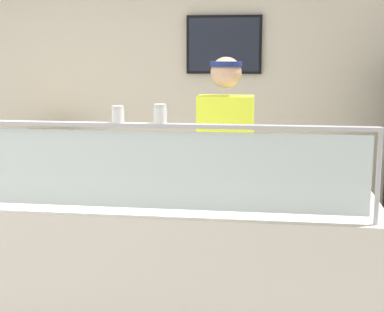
{
  "coord_description": "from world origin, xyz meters",
  "views": [
    {
      "loc": [
        1.61,
        -2.71,
        1.78
      ],
      "look_at": [
        1.17,
        0.44,
        1.2
      ],
      "focal_mm": 52.71,
      "sensor_mm": 36.0,
      "label": 1
    }
  ],
  "objects_px": {
    "pizza_tray": "(204,195)",
    "pizza_box_stack": "(43,143)",
    "worker_figure": "(226,167)",
    "parmesan_shaker": "(118,115)",
    "pepper_flake_shaker": "(160,115)",
    "pizza_server": "(210,192)"
  },
  "relations": [
    {
      "from": "pizza_tray",
      "to": "pizza_box_stack",
      "type": "xyz_separation_m",
      "value": [
        -1.75,
        1.82,
        -0.02
      ]
    },
    {
      "from": "pepper_flake_shaker",
      "to": "pizza_server",
      "type": "bearing_deg",
      "value": 61.01
    },
    {
      "from": "worker_figure",
      "to": "pizza_box_stack",
      "type": "xyz_separation_m",
      "value": [
        -1.82,
        1.18,
        -0.06
      ]
    },
    {
      "from": "pizza_server",
      "to": "parmesan_shaker",
      "type": "xyz_separation_m",
      "value": [
        -0.43,
        -0.39,
        0.48
      ]
    },
    {
      "from": "parmesan_shaker",
      "to": "pizza_box_stack",
      "type": "distance_m",
      "value": 2.66
    },
    {
      "from": "pizza_server",
      "to": "parmesan_shaker",
      "type": "bearing_deg",
      "value": -145.55
    },
    {
      "from": "pizza_server",
      "to": "pepper_flake_shaker",
      "type": "relative_size",
      "value": 2.87
    },
    {
      "from": "pizza_tray",
      "to": "pepper_flake_shaker",
      "type": "xyz_separation_m",
      "value": [
        -0.18,
        -0.41,
        0.51
      ]
    },
    {
      "from": "pizza_server",
      "to": "pizza_box_stack",
      "type": "relative_size",
      "value": 0.54
    },
    {
      "from": "parmesan_shaker",
      "to": "pizza_box_stack",
      "type": "height_order",
      "value": "parmesan_shaker"
    },
    {
      "from": "worker_figure",
      "to": "parmesan_shaker",
      "type": "bearing_deg",
      "value": -114.13
    },
    {
      "from": "pizza_tray",
      "to": "pepper_flake_shaker",
      "type": "distance_m",
      "value": 0.68
    },
    {
      "from": "parmesan_shaker",
      "to": "pizza_box_stack",
      "type": "xyz_separation_m",
      "value": [
        -1.35,
        2.23,
        -0.52
      ]
    },
    {
      "from": "pizza_tray",
      "to": "worker_figure",
      "type": "relative_size",
      "value": 0.25
    },
    {
      "from": "parmesan_shaker",
      "to": "pepper_flake_shaker",
      "type": "bearing_deg",
      "value": -0.0
    },
    {
      "from": "pizza_tray",
      "to": "parmesan_shaker",
      "type": "relative_size",
      "value": 5.07
    },
    {
      "from": "pizza_server",
      "to": "pepper_flake_shaker",
      "type": "xyz_separation_m",
      "value": [
        -0.21,
        -0.39,
        0.49
      ]
    },
    {
      "from": "pepper_flake_shaker",
      "to": "pizza_tray",
      "type": "bearing_deg",
      "value": 66.49
    },
    {
      "from": "pizza_box_stack",
      "to": "pizza_server",
      "type": "bearing_deg",
      "value": -45.91
    },
    {
      "from": "pepper_flake_shaker",
      "to": "worker_figure",
      "type": "xyz_separation_m",
      "value": [
        0.25,
        1.05,
        -0.47
      ]
    },
    {
      "from": "pepper_flake_shaker",
      "to": "worker_figure",
      "type": "relative_size",
      "value": 0.06
    },
    {
      "from": "parmesan_shaker",
      "to": "worker_figure",
      "type": "relative_size",
      "value": 0.05
    }
  ]
}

